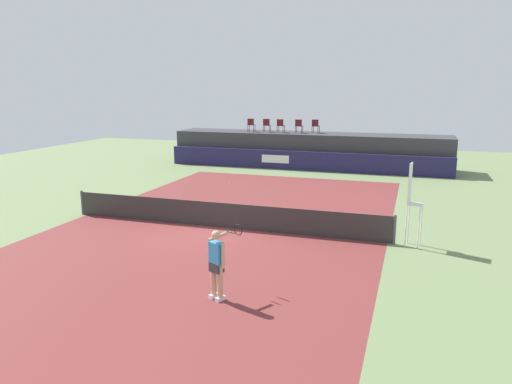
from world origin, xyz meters
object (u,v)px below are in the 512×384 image
at_px(umpire_chair, 412,199).
at_px(net_post_far, 395,230).
at_px(spectator_chair_far_right, 316,125).
at_px(tennis_ball, 230,183).
at_px(net_post_near, 82,203).
at_px(spectator_chair_right, 299,125).
at_px(tennis_player, 217,262).
at_px(spectator_chair_center, 281,125).
at_px(spectator_chair_left, 267,125).
at_px(spectator_chair_far_left, 251,124).

bearing_deg(umpire_chair, net_post_far, -177.66).
relative_size(spectator_chair_far_right, tennis_ball, 13.06).
height_order(net_post_near, net_post_far, same).
xyz_separation_m(spectator_chair_right, tennis_player, (2.93, -20.93, -1.73)).
bearing_deg(net_post_far, net_post_near, 180.00).
height_order(spectator_chair_far_right, net_post_near, spectator_chair_far_right).
distance_m(net_post_near, tennis_player, 10.29).
distance_m(spectator_chair_center, spectator_chair_right, 1.21).
bearing_deg(umpire_chair, spectator_chair_center, 119.85).
bearing_deg(umpire_chair, tennis_ball, 140.09).
bearing_deg(tennis_ball, tennis_player, -69.97).
distance_m(spectator_chair_far_right, tennis_ball, 8.54).
xyz_separation_m(spectator_chair_left, umpire_chair, (9.56, -15.05, -1.11)).
distance_m(net_post_far, tennis_ball, 11.96).
height_order(spectator_chair_far_left, tennis_player, spectator_chair_far_left).
bearing_deg(tennis_ball, net_post_near, -113.50).
bearing_deg(net_post_far, tennis_player, -124.02).
bearing_deg(net_post_near, tennis_player, -34.61).
xyz_separation_m(spectator_chair_left, tennis_ball, (0.12, -7.15, -2.66)).
bearing_deg(net_post_near, net_post_far, 0.00).
height_order(spectator_chair_far_left, tennis_ball, spectator_chair_far_left).
bearing_deg(spectator_chair_far_right, net_post_near, -113.09).
relative_size(spectator_chair_center, tennis_player, 0.50).
height_order(net_post_near, tennis_ball, net_post_near).
bearing_deg(spectator_chair_far_left, net_post_far, -55.91).
relative_size(spectator_chair_right, tennis_ball, 13.06).
xyz_separation_m(spectator_chair_center, umpire_chair, (8.57, -14.93, -1.11)).
distance_m(umpire_chair, tennis_player, 7.37).
bearing_deg(spectator_chair_left, tennis_ball, -89.05).
xyz_separation_m(spectator_chair_right, spectator_chair_far_right, (1.04, 0.32, 0.00)).
relative_size(spectator_chair_center, tennis_ball, 13.06).
distance_m(spectator_chair_far_left, net_post_far, 18.25).
distance_m(spectator_chair_far_left, spectator_chair_center, 2.08).
height_order(spectator_chair_right, net_post_near, spectator_chair_right).
distance_m(spectator_chair_center, tennis_ball, 7.57).
bearing_deg(tennis_player, tennis_ball, 110.03).
distance_m(spectator_chair_right, net_post_far, 16.72).
bearing_deg(net_post_far, spectator_chair_right, 114.49).
relative_size(net_post_far, tennis_ball, 14.71).
height_order(umpire_chair, tennis_ball, umpire_chair).
bearing_deg(spectator_chair_far_right, spectator_chair_far_left, -174.64).
height_order(spectator_chair_far_right, net_post_far, spectator_chair_far_right).
distance_m(spectator_chair_left, net_post_far, 17.72).
relative_size(tennis_player, tennis_ball, 26.03).
bearing_deg(spectator_chair_center, net_post_near, -106.12).
xyz_separation_m(umpire_chair, net_post_near, (-12.89, -0.02, -1.09)).
height_order(spectator_chair_far_left, spectator_chair_left, same).
xyz_separation_m(spectator_chair_far_left, umpire_chair, (10.64, -14.98, -1.11)).
height_order(spectator_chair_right, spectator_chair_far_right, same).
bearing_deg(spectator_chair_left, spectator_chair_center, -6.54).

